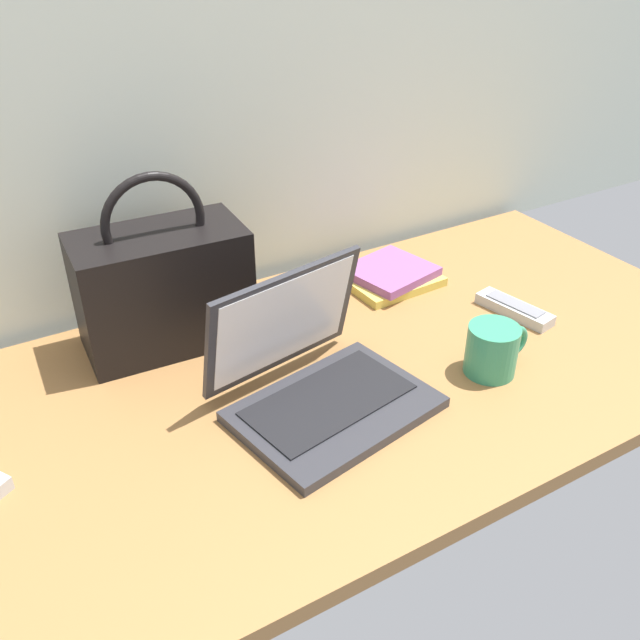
% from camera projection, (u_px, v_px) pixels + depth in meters
% --- Properties ---
extents(desk, '(1.60, 0.76, 0.03)m').
position_uv_depth(desk, '(334.00, 380.00, 1.23)').
color(desk, olive).
rests_on(desk, ground).
extents(laptop, '(0.35, 0.32, 0.21)m').
position_uv_depth(laptop, '(316.00, 378.00, 1.13)').
color(laptop, '#2D2D33').
rests_on(laptop, desk).
extents(coffee_mug, '(0.13, 0.09, 0.09)m').
position_uv_depth(coffee_mug, '(493.00, 349.00, 1.20)').
color(coffee_mug, '#338C66').
rests_on(coffee_mug, desk).
extents(remote_control_far, '(0.08, 0.17, 0.02)m').
position_uv_depth(remote_control_far, '(514.00, 309.00, 1.39)').
color(remote_control_far, '#B7B7B7').
rests_on(remote_control_far, desk).
extents(handbag, '(0.31, 0.18, 0.33)m').
position_uv_depth(handbag, '(163.00, 286.00, 1.25)').
color(handbag, black).
rests_on(handbag, desk).
extents(book_stack, '(0.20, 0.18, 0.04)m').
position_uv_depth(book_stack, '(390.00, 275.00, 1.49)').
color(book_stack, '#D8BF4C').
rests_on(book_stack, desk).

